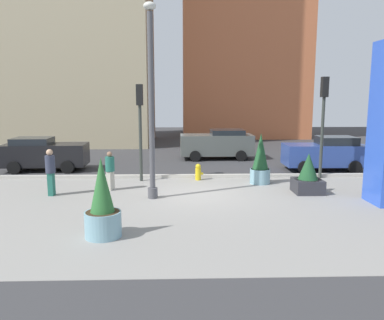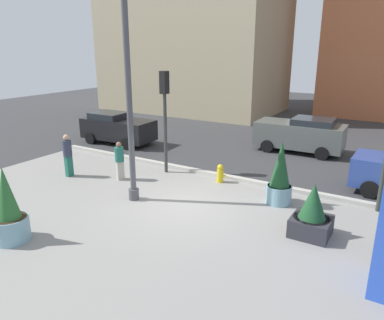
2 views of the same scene
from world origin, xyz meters
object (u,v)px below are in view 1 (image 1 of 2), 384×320
at_px(fire_hydrant, 198,172).
at_px(pedestrian_by_curb, 51,170).
at_px(traffic_light_far_side, 140,116).
at_px(potted_plant_mid_plaza, 102,206).
at_px(car_curb_east, 325,153).
at_px(traffic_light_corner, 323,111).
at_px(car_intersection, 217,144).
at_px(car_passing_lane, 44,154).
at_px(pedestrian_on_sidewalk, 110,169).
at_px(lamp_post, 151,106).
at_px(potted_plant_near_left, 308,177).
at_px(potted_plant_near_right, 260,162).

xyz_separation_m(fire_hydrant, pedestrian_by_curb, (-5.71, -2.60, 0.63)).
bearing_deg(traffic_light_far_side, potted_plant_mid_plaza, -92.61).
relative_size(fire_hydrant, car_curb_east, 0.19).
distance_m(potted_plant_mid_plaza, traffic_light_corner, 11.52).
distance_m(potted_plant_mid_plaza, car_intersection, 13.91).
relative_size(traffic_light_corner, car_passing_lane, 1.10).
height_order(fire_hydrant, traffic_light_far_side, traffic_light_far_side).
bearing_deg(pedestrian_on_sidewalk, lamp_post, -36.18).
xyz_separation_m(potted_plant_mid_plaza, car_passing_lane, (-4.86, 9.71, 0.01)).
relative_size(fire_hydrant, car_passing_lane, 0.18).
relative_size(car_intersection, car_passing_lane, 1.05).
bearing_deg(lamp_post, car_curb_east, 32.20).
bearing_deg(car_curb_east, lamp_post, -147.80).
height_order(traffic_light_far_side, car_intersection, traffic_light_far_side).
distance_m(fire_hydrant, traffic_light_corner, 6.30).
relative_size(potted_plant_near_left, car_intersection, 0.36).
bearing_deg(fire_hydrant, car_passing_lane, 161.37).
height_order(traffic_light_corner, pedestrian_on_sidewalk, traffic_light_corner).
distance_m(fire_hydrant, car_passing_lane, 8.18).
relative_size(pedestrian_by_curb, pedestrian_on_sidewalk, 1.13).
bearing_deg(potted_plant_mid_plaza, car_intersection, 71.90).
xyz_separation_m(lamp_post, car_curb_east, (8.44, 5.31, -2.51)).
bearing_deg(potted_plant_mid_plaza, pedestrian_by_curb, 122.17).
bearing_deg(potted_plant_near_left, potted_plant_mid_plaza, -146.77).
bearing_deg(pedestrian_by_curb, potted_plant_mid_plaza, -57.83).
bearing_deg(pedestrian_by_curb, pedestrian_on_sidewalk, 20.84).
height_order(car_passing_lane, pedestrian_on_sidewalk, car_passing_lane).
relative_size(lamp_post, car_passing_lane, 1.66).
xyz_separation_m(potted_plant_near_right, car_passing_lane, (-10.38, 3.38, -0.10)).
relative_size(traffic_light_corner, pedestrian_by_curb, 2.58).
relative_size(potted_plant_near_left, car_passing_lane, 0.38).
height_order(lamp_post, potted_plant_mid_plaza, lamp_post).
bearing_deg(car_passing_lane, traffic_light_corner, -9.82).
xyz_separation_m(traffic_light_far_side, pedestrian_by_curb, (-3.15, -2.52, -1.88)).
bearing_deg(potted_plant_near_right, car_curb_east, 36.88).
relative_size(potted_plant_mid_plaza, pedestrian_on_sidewalk, 1.37).
bearing_deg(car_intersection, potted_plant_near_right, -80.11).
height_order(car_intersection, car_curb_east, car_intersection).
xyz_separation_m(traffic_light_corner, car_passing_lane, (-13.40, 2.32, -2.23)).
bearing_deg(traffic_light_corner, traffic_light_far_side, -177.38).
relative_size(lamp_post, car_intersection, 1.58).
distance_m(potted_plant_near_left, traffic_light_far_side, 7.48).
height_order(traffic_light_far_side, car_curb_east, traffic_light_far_side).
relative_size(potted_plant_mid_plaza, pedestrian_by_curb, 1.21).
xyz_separation_m(fire_hydrant, traffic_light_corner, (5.67, 0.29, 2.73)).
bearing_deg(potted_plant_near_left, traffic_light_corner, 61.62).
bearing_deg(car_intersection, traffic_light_far_side, -122.83).
bearing_deg(traffic_light_far_side, fire_hydrant, 1.97).
bearing_deg(potted_plant_near_right, car_intersection, 99.89).
bearing_deg(lamp_post, traffic_light_corner, 24.41).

